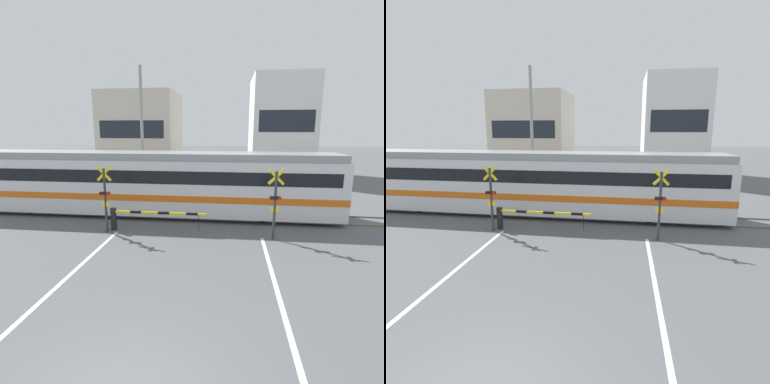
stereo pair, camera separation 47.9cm
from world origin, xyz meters
The scene contains 13 objects.
rail_track_near centered at (0.00, 10.97, 0.04)m, with size 50.00×0.10×0.08m.
rail_track_far centered at (0.00, 12.40, 0.04)m, with size 50.00×0.10×0.08m.
road_stripe_left centered at (-3.22, 2.31, 0.00)m, with size 0.14×12.63×0.01m.
road_stripe_right centered at (3.22, 2.31, 0.00)m, with size 0.14×12.63×0.01m.
commuter_train centered at (-2.83, 11.69, 1.81)m, with size 20.35×2.68×3.39m.
crossing_barrier_near centered at (-2.25, 8.93, 0.72)m, with size 4.39×0.20×1.06m.
crossing_barrier_far centered at (2.25, 14.66, 0.72)m, with size 4.39×0.20×1.06m.
crossing_signal_left centered at (-3.67, 8.60, 1.66)m, with size 0.68×0.15×3.01m.
crossing_signal_right centered at (3.67, 8.60, 1.66)m, with size 0.68×0.15×3.01m.
pedestrian centered at (0.54, 16.53, 0.92)m, with size 0.38×0.22×1.60m.
building_left_of_street centered at (-7.55, 27.80, 4.13)m, with size 7.44×7.19×8.27m.
building_right_of_street centered at (6.70, 27.80, 4.79)m, with size 5.75×7.19×9.58m.
utility_pole_streetside centered at (-4.42, 17.16, 4.41)m, with size 0.22×0.22×8.82m.
Camera 1 is at (1.76, -3.75, 4.58)m, focal length 28.00 mm.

